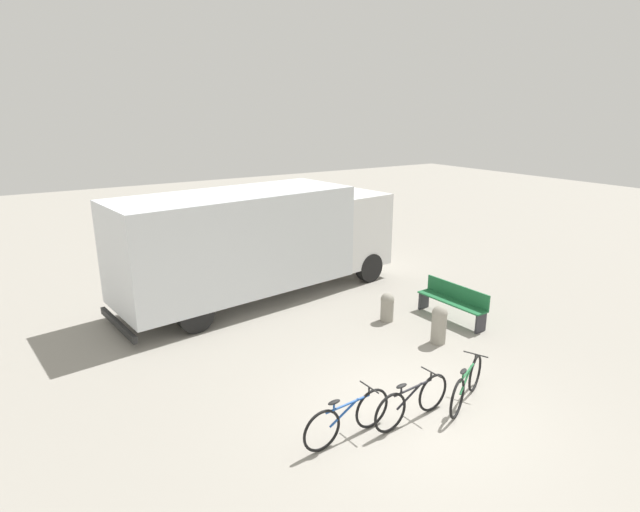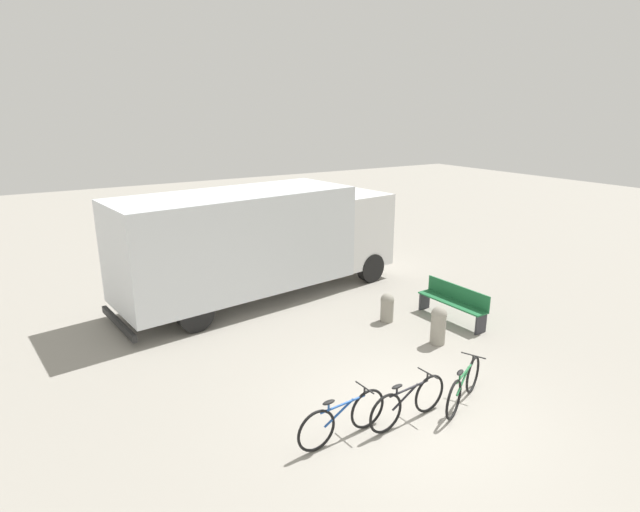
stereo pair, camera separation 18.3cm
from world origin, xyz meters
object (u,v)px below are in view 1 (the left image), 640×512
(bicycle_near, at_px, (348,418))
(bollard_far_bench, at_px, (387,306))
(park_bench, at_px, (453,300))
(bicycle_far, at_px, (467,384))
(bicycle_middle, at_px, (412,401))
(delivery_truck, at_px, (258,239))
(bollard_near_bench, at_px, (439,323))

(bicycle_near, height_order, bollard_far_bench, bicycle_near)
(park_bench, xyz_separation_m, bicycle_far, (-2.56, -2.71, -0.13))
(bicycle_middle, relative_size, bicycle_far, 1.08)
(park_bench, xyz_separation_m, bollard_far_bench, (-1.42, 0.78, -0.11))
(bicycle_near, xyz_separation_m, bollard_far_bench, (3.45, 3.18, 0.02))
(delivery_truck, xyz_separation_m, bicycle_near, (-1.59, -6.35, -1.26))
(bicycle_near, distance_m, bicycle_far, 2.33)
(bollard_near_bench, distance_m, bollard_far_bench, 1.55)
(bicycle_middle, distance_m, bollard_far_bench, 4.08)
(delivery_truck, height_order, bollard_far_bench, delivery_truck)
(bicycle_far, distance_m, bollard_near_bench, 2.35)
(bicycle_middle, distance_m, bicycle_far, 1.16)
(park_bench, distance_m, bicycle_middle, 4.53)
(bicycle_far, xyz_separation_m, bollard_near_bench, (1.31, 1.95, 0.11))
(delivery_truck, height_order, park_bench, delivery_truck)
(delivery_truck, height_order, bollard_near_bench, delivery_truck)
(bicycle_middle, height_order, bollard_far_bench, bicycle_middle)
(bicycle_middle, xyz_separation_m, bicycle_far, (1.16, -0.11, 0.00))
(delivery_truck, bearing_deg, bicycle_far, -90.78)
(park_bench, relative_size, bicycle_far, 1.23)
(park_bench, xyz_separation_m, bollard_near_bench, (-1.25, -0.75, -0.02))
(bicycle_near, height_order, bollard_near_bench, bollard_near_bench)
(park_bench, height_order, bollard_near_bench, same)
(bicycle_near, xyz_separation_m, bollard_near_bench, (3.62, 1.65, 0.11))
(delivery_truck, xyz_separation_m, bollard_near_bench, (2.03, -4.70, -1.16))
(park_bench, relative_size, bicycle_near, 1.13)
(delivery_truck, relative_size, bollard_far_bench, 11.41)
(bicycle_far, relative_size, bollard_far_bench, 2.16)
(bicycle_far, xyz_separation_m, bollard_far_bench, (1.14, 3.49, 0.02))
(bicycle_middle, bearing_deg, park_bench, 31.06)
(bollard_near_bench, bearing_deg, bollard_far_bench, 96.46)
(bollard_near_bench, height_order, bollard_far_bench, bollard_near_bench)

